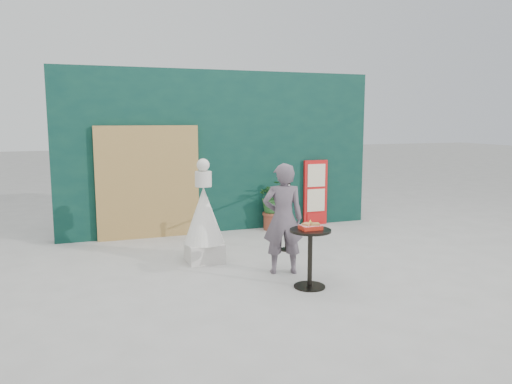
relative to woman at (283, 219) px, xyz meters
name	(u,v)px	position (x,y,z in m)	size (l,w,h in m)	color
ground	(286,278)	(-0.04, -0.23, -0.76)	(60.00, 60.00, 0.00)	#ADAAA5
back_wall	(221,152)	(-0.04, 2.92, 0.74)	(6.00, 0.30, 3.00)	#092C28
bamboo_fence	(148,182)	(-1.44, 2.71, 0.24)	(1.80, 0.08, 2.00)	tan
woman	(283,219)	(0.00, 0.00, 0.00)	(0.56, 0.37, 1.53)	#61535F
menu_board	(315,193)	(1.86, 2.72, -0.11)	(0.50, 0.07, 1.30)	red
statue	(204,220)	(-0.88, 0.92, -0.13)	(0.60, 0.60, 1.54)	silver
cafe_table	(310,249)	(0.09, -0.67, -0.27)	(0.52, 0.52, 0.75)	black
food_basket	(311,226)	(0.09, -0.67, 0.02)	(0.26, 0.19, 0.11)	red
planter	(273,201)	(0.87, 2.57, -0.20)	(0.57, 0.49, 0.97)	#993E32
stanchion_barrier	(288,212)	(0.83, 1.73, -0.27)	(0.84, 1.54, 1.03)	black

